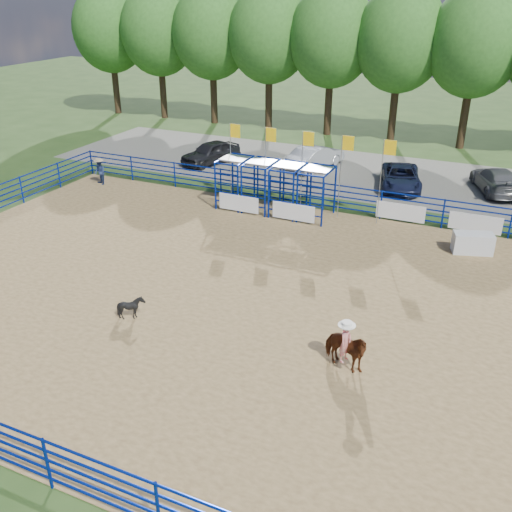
% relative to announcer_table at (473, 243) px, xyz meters
% --- Properties ---
extents(ground, '(120.00, 120.00, 0.00)m').
position_rel_announcer_table_xyz_m(ground, '(-7.61, -7.71, -0.47)').
color(ground, '#355020').
rests_on(ground, ground).
extents(arena_dirt, '(30.00, 20.00, 0.02)m').
position_rel_announcer_table_xyz_m(arena_dirt, '(-7.61, -7.71, -0.46)').
color(arena_dirt, '#9C7E4E').
rests_on(arena_dirt, ground).
extents(gravel_strip, '(40.00, 10.00, 0.01)m').
position_rel_announcer_table_xyz_m(gravel_strip, '(-7.61, 9.29, -0.46)').
color(gravel_strip, slate).
rests_on(gravel_strip, ground).
extents(announcer_table, '(1.84, 1.25, 0.90)m').
position_rel_announcer_table_xyz_m(announcer_table, '(0.00, 0.00, 0.00)').
color(announcer_table, silver).
rests_on(announcer_table, arena_dirt).
extents(horse_and_rider, '(1.74, 1.15, 2.31)m').
position_rel_announcer_table_xyz_m(horse_and_rider, '(-2.71, -10.43, 0.35)').
color(horse_and_rider, '#5E2B12').
rests_on(horse_and_rider, arena_dirt).
extents(calf, '(0.94, 0.88, 0.88)m').
position_rel_announcer_table_xyz_m(calf, '(-10.33, -10.71, -0.01)').
color(calf, black).
rests_on(calf, arena_dirt).
extents(spectator_cowboy, '(0.89, 0.82, 1.52)m').
position_rel_announcer_table_xyz_m(spectator_cowboy, '(-20.85, 0.88, 0.33)').
color(spectator_cowboy, navy).
rests_on(spectator_cowboy, arena_dirt).
extents(car_a, '(3.07, 4.55, 1.44)m').
position_rel_announcer_table_xyz_m(car_a, '(-17.06, 7.44, 0.26)').
color(car_a, black).
rests_on(car_a, gravel_strip).
extents(car_b, '(2.71, 4.76, 1.48)m').
position_rel_announcer_table_xyz_m(car_b, '(-10.47, 9.29, 0.28)').
color(car_b, '#9A9DA2').
rests_on(car_b, gravel_strip).
extents(car_c, '(3.21, 5.01, 1.28)m').
position_rel_announcer_table_xyz_m(car_c, '(-4.69, 7.54, 0.18)').
color(car_c, '#161B37').
rests_on(car_c, gravel_strip).
extents(car_d, '(3.45, 5.08, 1.37)m').
position_rel_announcer_table_xyz_m(car_d, '(0.35, 9.13, 0.22)').
color(car_d, '#5E5E61').
rests_on(car_d, gravel_strip).
extents(perimeter_fence, '(30.10, 20.10, 1.50)m').
position_rel_announcer_table_xyz_m(perimeter_fence, '(-7.61, -7.71, 0.28)').
color(perimeter_fence, '#062195').
rests_on(perimeter_fence, ground).
extents(chute_assembly, '(19.32, 2.41, 4.20)m').
position_rel_announcer_table_xyz_m(chute_assembly, '(-9.51, 1.13, 0.79)').
color(chute_assembly, '#062195').
rests_on(chute_assembly, ground).
extents(treeline, '(56.40, 6.40, 11.24)m').
position_rel_announcer_table_xyz_m(treeline, '(-7.61, 18.29, 7.07)').
color(treeline, '#3F2B19').
rests_on(treeline, ground).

